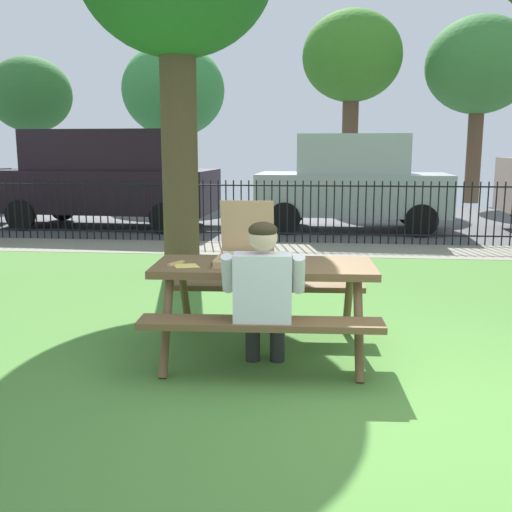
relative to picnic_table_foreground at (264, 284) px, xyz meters
The scene contains 14 objects.
ground 1.34m from the picnic_table_foreground, 25.79° to the left, with size 28.00×10.84×0.02m, color #4E8337.
cobblestone_walkway 5.39m from the picnic_table_foreground, 78.38° to the left, with size 28.00×1.40×0.01m, color gray.
street_asphalt 9.54m from the picnic_table_foreground, 83.50° to the left, with size 28.00×7.04×0.01m, color #515154.
picnic_table_foreground is the anchor object (origin of this frame).
pizza_box_open 0.34m from the picnic_table_foreground, 162.66° to the left, with size 0.46×0.52×0.50m.
pizza_slice_on_table 0.68m from the picnic_table_foreground, 167.59° to the right, with size 0.27×0.25×0.02m.
adult_at_table 0.50m from the picnic_table_foreground, 85.52° to the right, with size 0.62×0.60×1.19m.
iron_fence_streetside 6.04m from the picnic_table_foreground, 79.71° to the left, with size 23.53×0.03×1.13m.
parked_car_left 8.79m from the picnic_table_foreground, 117.82° to the left, with size 4.70×2.17×2.08m.
parked_car_center 7.86m from the picnic_table_foreground, 81.60° to the left, with size 3.97×1.97×1.98m.
far_tree_left 17.27m from the picnic_table_foreground, 121.95° to the left, with size 2.69×2.69×4.63m.
far_tree_midleft 15.33m from the picnic_table_foreground, 106.25° to the left, with size 3.27×3.27×4.98m.
far_tree_center 15.01m from the picnic_table_foreground, 84.43° to the left, with size 3.06×3.06×5.85m.
far_tree_midright 15.77m from the picnic_table_foreground, 70.13° to the left, with size 3.22×3.22×5.61m.
Camera 1 is at (-0.65, -3.86, 1.71)m, focal length 41.65 mm.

